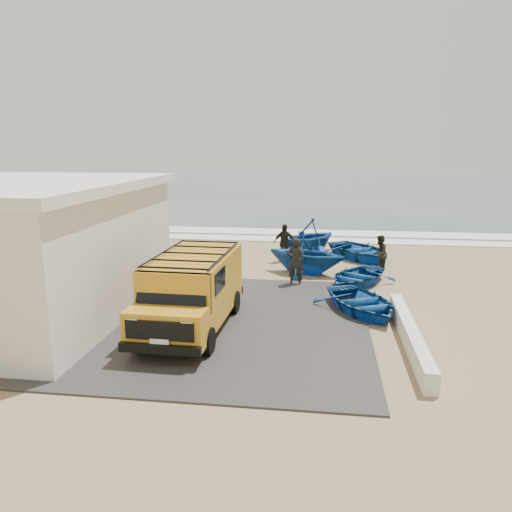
{
  "coord_description": "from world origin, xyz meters",
  "views": [
    {
      "loc": [
        2.54,
        -16.38,
        5.4
      ],
      "look_at": [
        0.02,
        2.19,
        1.2
      ],
      "focal_mm": 35.0,
      "sensor_mm": 36.0,
      "label": 1
    }
  ],
  "objects": [
    {
      "name": "boat_mid_left",
      "position": [
        1.88,
        4.39,
        0.89
      ],
      "size": [
        4.17,
        3.89,
        1.78
      ],
      "primitive_type": "imported",
      "rotation": [
        0.0,
        0.0,
        1.22
      ],
      "color": "#124890",
      "rests_on": "ground"
    },
    {
      "name": "boat_mid_right",
      "position": [
        4.35,
        7.52,
        0.42
      ],
      "size": [
        4.59,
        4.95,
        0.84
      ],
      "primitive_type": "imported",
      "rotation": [
        0.0,
        0.0,
        0.56
      ],
      "color": "#124890",
      "rests_on": "ground"
    },
    {
      "name": "van",
      "position": [
        -1.25,
        -2.59,
        1.22
      ],
      "size": [
        2.28,
        5.37,
        2.28
      ],
      "rotation": [
        0.0,
        0.0,
        -0.03
      ],
      "color": "gold",
      "rests_on": "ground"
    },
    {
      "name": "building",
      "position": [
        -7.5,
        -2.0,
        2.16
      ],
      "size": [
        8.4,
        9.4,
        4.3
      ],
      "color": "white",
      "rests_on": "ground"
    },
    {
      "name": "parapet",
      "position": [
        5.0,
        -3.0,
        0.28
      ],
      "size": [
        0.35,
        6.0,
        0.55
      ],
      "primitive_type": "cube",
      "color": "silver",
      "rests_on": "ground"
    },
    {
      "name": "ground",
      "position": [
        0.0,
        0.0,
        0.0
      ],
      "size": [
        160.0,
        160.0,
        0.0
      ],
      "primitive_type": "plane",
      "color": "#9A8159"
    },
    {
      "name": "slab",
      "position": [
        -2.0,
        -2.0,
        0.03
      ],
      "size": [
        12.0,
        10.0,
        0.05
      ],
      "primitive_type": "cube",
      "color": "#393634",
      "rests_on": "ground"
    },
    {
      "name": "boat_near_right",
      "position": [
        3.9,
        2.88,
        0.35
      ],
      "size": [
        3.72,
        4.08,
        0.69
      ],
      "primitive_type": "imported",
      "rotation": [
        0.0,
        0.0,
        -0.51
      ],
      "color": "#124890",
      "rests_on": "ground"
    },
    {
      "name": "surf_line",
      "position": [
        0.0,
        12.0,
        0.03
      ],
      "size": [
        180.0,
        1.6,
        0.06
      ],
      "primitive_type": "cube",
      "color": "white",
      "rests_on": "ground"
    },
    {
      "name": "ocean",
      "position": [
        0.0,
        56.0,
        0.0
      ],
      "size": [
        180.0,
        88.0,
        0.01
      ],
      "primitive_type": "cube",
      "color": "#385166",
      "rests_on": "ground"
    },
    {
      "name": "fisherman_middle",
      "position": [
        5.01,
        5.23,
        0.79
      ],
      "size": [
        0.84,
        0.94,
        1.59
      ],
      "primitive_type": "imported",
      "rotation": [
        0.0,
        0.0,
        -1.95
      ],
      "color": "black",
      "rests_on": "ground"
    },
    {
      "name": "fisherman_back",
      "position": [
        0.76,
        6.57,
        0.89
      ],
      "size": [
        1.13,
        0.77,
        1.78
      ],
      "primitive_type": "imported",
      "rotation": [
        0.0,
        0.0,
        0.36
      ],
      "color": "black",
      "rests_on": "ground"
    },
    {
      "name": "surf_wash",
      "position": [
        0.0,
        14.5,
        0.02
      ],
      "size": [
        180.0,
        2.2,
        0.04
      ],
      "primitive_type": "cube",
      "color": "white",
      "rests_on": "ground"
    },
    {
      "name": "boat_near_left",
      "position": [
        3.87,
        -0.48,
        0.36
      ],
      "size": [
        3.69,
        4.19,
        0.72
      ],
      "primitive_type": "imported",
      "rotation": [
        0.0,
        0.0,
        0.42
      ],
      "color": "#124890",
      "rests_on": "ground"
    },
    {
      "name": "fisherman_front",
      "position": [
        1.52,
        2.61,
        0.94
      ],
      "size": [
        0.7,
        0.47,
        1.88
      ],
      "primitive_type": "imported",
      "rotation": [
        0.0,
        0.0,
        3.17
      ],
      "color": "black",
      "rests_on": "ground"
    },
    {
      "name": "boat_far_left",
      "position": [
        1.86,
        8.32,
        0.9
      ],
      "size": [
        4.49,
        4.52,
        1.8
      ],
      "primitive_type": "imported",
      "rotation": [
        0.0,
        0.0,
        -0.74
      ],
      "color": "#124890",
      "rests_on": "ground"
    }
  ]
}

